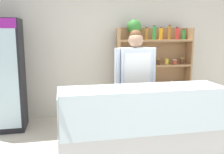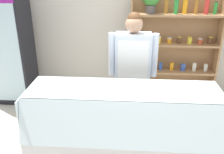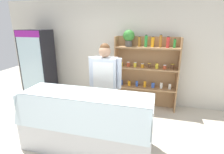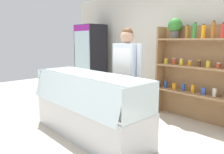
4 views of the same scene
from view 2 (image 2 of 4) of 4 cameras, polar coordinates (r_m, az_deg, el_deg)
name	(u,v)px [view 2 (image 2 of 4)]	position (r m, az deg, el deg)	size (l,w,h in m)	color
back_wall	(138,22)	(4.70, 5.88, 12.30)	(6.80, 0.10, 2.70)	beige
drinks_fridge	(8,48)	(4.76, -22.64, 6.04)	(0.75, 0.59, 1.94)	black
shelving_unit	(171,40)	(4.53, 13.26, 8.16)	(1.53, 0.29, 1.96)	#9E754C
deli_display_case	(122,142)	(3.13, 2.38, -14.61)	(2.19, 0.80, 1.01)	silver
shop_clerk	(133,64)	(3.44, 4.77, 3.00)	(0.67, 0.25, 1.75)	#2D2D38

